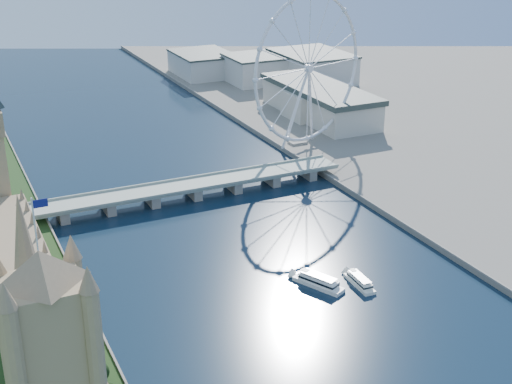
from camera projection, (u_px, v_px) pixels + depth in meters
victoria_tower at (55, 382)px, 216.01m from camera, size 28.16×28.16×112.00m
parliament_range at (32, 302)px, 328.71m from camera, size 24.00×200.00×70.00m
westminster_bridge at (193, 188)px, 492.69m from camera, size 220.00×22.00×9.50m
london_eye at (309, 69)px, 563.34m from camera, size 113.60×39.12×124.30m
county_hall at (319, 119)px, 673.27m from camera, size 54.00×144.00×35.00m
city_skyline at (139, 86)px, 722.29m from camera, size 505.00×280.00×32.00m
tour_boat_near at (318, 286)px, 379.29m from camera, size 21.18×32.31×7.07m
tour_boat_far at (359, 285)px, 380.26m from camera, size 8.11×27.07×5.88m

